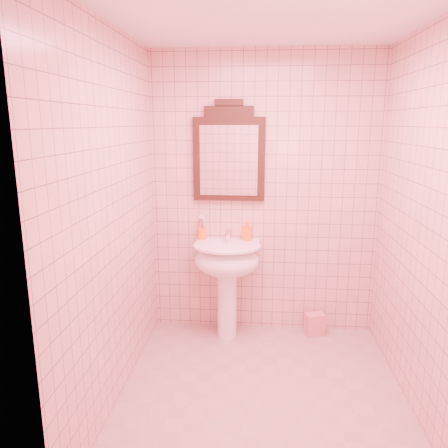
# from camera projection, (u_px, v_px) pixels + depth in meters

# --- Properties ---
(floor) EXTENTS (2.20, 2.20, 0.00)m
(floor) POSITION_uv_depth(u_px,v_px,m) (262.00, 397.00, 3.08)
(floor) COLOR tan
(floor) RESTS_ON ground
(back_wall) EXTENTS (2.00, 0.02, 2.50)m
(back_wall) POSITION_uv_depth(u_px,v_px,m) (264.00, 196.00, 3.87)
(back_wall) COLOR #CF9B90
(back_wall) RESTS_ON floor
(pedestal_sink) EXTENTS (0.58, 0.58, 0.86)m
(pedestal_sink) POSITION_uv_depth(u_px,v_px,m) (227.00, 267.00, 3.80)
(pedestal_sink) COLOR white
(pedestal_sink) RESTS_ON floor
(faucet) EXTENTS (0.04, 0.16, 0.11)m
(faucet) POSITION_uv_depth(u_px,v_px,m) (228.00, 234.00, 3.88)
(faucet) COLOR white
(faucet) RESTS_ON pedestal_sink
(mirror) EXTENTS (0.62, 0.06, 0.87)m
(mirror) POSITION_uv_depth(u_px,v_px,m) (229.00, 155.00, 3.78)
(mirror) COLOR black
(mirror) RESTS_ON back_wall
(toothbrush_cup) EXTENTS (0.08, 0.08, 0.19)m
(toothbrush_cup) POSITION_uv_depth(u_px,v_px,m) (202.00, 233.00, 3.93)
(toothbrush_cup) COLOR orange
(toothbrush_cup) RESTS_ON pedestal_sink
(soap_dispenser) EXTENTS (0.09, 0.09, 0.17)m
(soap_dispenser) POSITION_uv_depth(u_px,v_px,m) (247.00, 231.00, 3.88)
(soap_dispenser) COLOR #FD5F15
(soap_dispenser) RESTS_ON pedestal_sink
(towel) EXTENTS (0.19, 0.16, 0.20)m
(towel) POSITION_uv_depth(u_px,v_px,m) (315.00, 324.00, 3.96)
(towel) COLOR #DA8081
(towel) RESTS_ON floor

